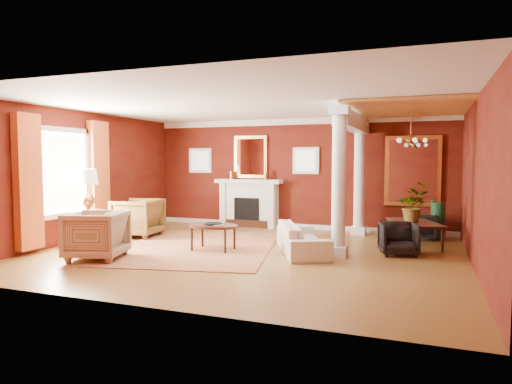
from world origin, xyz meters
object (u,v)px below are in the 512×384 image
at_px(sofa, 302,233).
at_px(armchair_leopard, 138,216).
at_px(dining_table, 415,227).
at_px(side_table, 87,193).
at_px(armchair_stripe, 96,233).
at_px(coffee_table, 213,227).

xyz_separation_m(sofa, armchair_leopard, (-4.14, 0.45, 0.12)).
distance_m(sofa, dining_table, 2.52).
bearing_deg(armchair_leopard, side_table, -19.81).
distance_m(armchair_stripe, dining_table, 6.39).
bearing_deg(dining_table, armchair_leopard, 79.34).
height_order(armchair_stripe, side_table, side_table).
bearing_deg(armchair_stripe, side_table, -149.54).
xyz_separation_m(sofa, armchair_stripe, (-3.37, -1.90, 0.11)).
bearing_deg(armchair_stripe, sofa, 103.55).
relative_size(armchair_leopard, coffee_table, 0.96).
xyz_separation_m(armchair_leopard, dining_table, (6.18, 1.03, -0.08)).
distance_m(armchair_leopard, dining_table, 6.27).
height_order(sofa, armchair_leopard, armchair_leopard).
relative_size(sofa, side_table, 1.21).
bearing_deg(armchair_stripe, dining_table, 106.08).
bearing_deg(side_table, armchair_stripe, -43.64).
bearing_deg(coffee_table, dining_table, 26.71).
xyz_separation_m(sofa, side_table, (-4.47, -0.86, 0.73)).
distance_m(armchair_stripe, coffee_table, 2.22).
distance_m(sofa, side_table, 4.61).
bearing_deg(dining_table, side_table, 89.63).
bearing_deg(armchair_stripe, armchair_leopard, -177.90).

